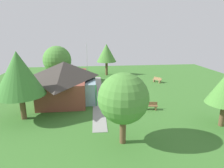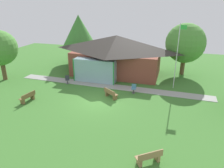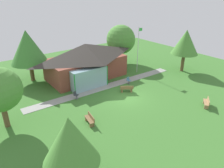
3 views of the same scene
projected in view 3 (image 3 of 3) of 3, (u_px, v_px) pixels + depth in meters
name	position (u px, v px, depth m)	size (l,w,h in m)	color
ground_plane	(127.00, 98.00, 23.67)	(44.00, 44.00, 0.00)	#3D752D
pavilion	(86.00, 61.00, 28.01)	(10.93, 6.97, 4.58)	brown
footpath	(107.00, 86.00, 26.34)	(20.34, 1.30, 0.03)	#999993
flagpole	(138.00, 48.00, 29.44)	(0.64, 0.08, 6.36)	silver
bench_mid_left	(90.00, 120.00, 19.06)	(0.70, 1.55, 0.84)	brown
bench_front_right	(207.00, 103.00, 21.83)	(1.47, 1.24, 0.84)	#9E7A51
bench_rear_near_path	(127.00, 89.00, 24.78)	(1.49, 1.21, 0.84)	brown
patio_chair_lawn_spare	(129.00, 80.00, 27.00)	(0.47, 0.47, 0.86)	teal
patio_chair_west	(76.00, 95.00, 23.33)	(0.59, 0.59, 0.86)	#33383D
tree_behind_pavilion_left	(28.00, 47.00, 26.29)	(4.57, 4.57, 6.52)	brown
tree_east_hedge	(186.00, 42.00, 29.55)	(3.72, 3.72, 5.93)	brown
tree_behind_pavilion_right	(121.00, 40.00, 33.26)	(4.50, 4.50, 5.98)	brown
tree_lawn_corner	(70.00, 141.00, 11.61)	(3.27, 3.27, 5.06)	brown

